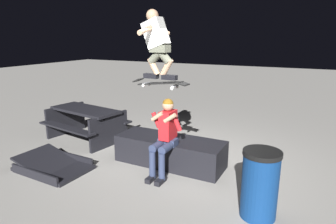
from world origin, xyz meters
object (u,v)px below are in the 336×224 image
Objects in this scene: skater_airborne at (157,41)px; kicker_ramp at (54,167)px; skateboard at (160,83)px; picnic_table_back at (86,119)px; person_sitting_on_ledge at (165,134)px; ledge_box_main at (170,151)px; trash_bin at (260,184)px.

skater_airborne reaches higher than kicker_ramp.
skateboard is 0.55× the size of picnic_table_back.
person_sitting_on_ledge is 0.71× the size of picnic_table_back.
person_sitting_on_ledge is 1.02× the size of kicker_ramp.
kicker_ramp is 1.72m from picnic_table_back.
ledge_box_main is 1.53× the size of person_sitting_on_ledge.
ledge_box_main is 0.67m from person_sitting_on_ledge.
ledge_box_main is 2.08m from trash_bin.
trash_bin reaches higher than ledge_box_main.
picnic_table_back is at bearing -9.08° from ledge_box_main.
picnic_table_back is at bearing -17.28° from skateboard.
kicker_ramp is at bearing 21.51° from person_sitting_on_ledge.
skateboard is at bearing 176.54° from skater_airborne.
skater_airborne is at bearing -21.31° from person_sitting_on_ledge.
person_sitting_on_ledge is at bearing 158.69° from skater_airborne.
skateboard is at bearing 162.72° from picnic_table_back.
skater_airborne is at bearing 79.35° from ledge_box_main.
person_sitting_on_ledge is 1.43× the size of trash_bin.
skater_airborne reaches higher than trash_bin.
skater_airborne reaches higher than ledge_box_main.
person_sitting_on_ledge is 1.21× the size of skater_airborne.
picnic_table_back is (2.50, -0.81, -0.26)m from person_sitting_on_ledge.
kicker_ramp is at bearing 33.22° from ledge_box_main.
skateboard reaches higher than ledge_box_main.
person_sitting_on_ledge is at bearing 105.11° from ledge_box_main.
trash_bin reaches higher than picnic_table_back.
person_sitting_on_ledge reaches higher than kicker_ramp.
ledge_box_main is 2.07m from skater_airborne.
picnic_table_back is (0.58, -1.56, 0.44)m from kicker_ramp.
kicker_ramp is (1.79, 0.82, -1.55)m from skateboard.
ledge_box_main is 1.55× the size of kicker_ramp.
ledge_box_main is at bearing -100.65° from skater_airborne.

